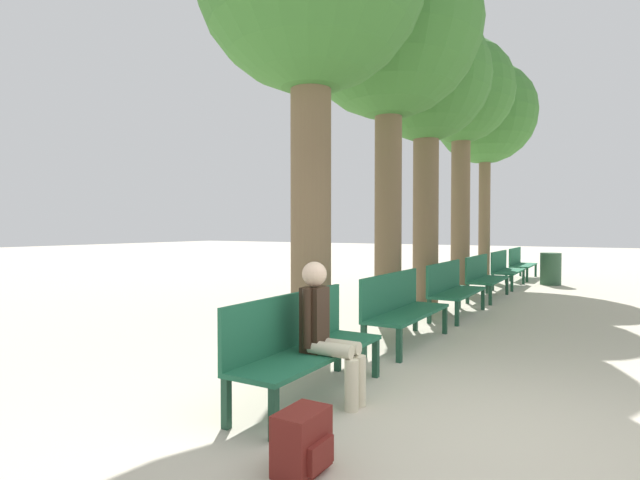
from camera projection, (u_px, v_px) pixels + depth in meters
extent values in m
plane|color=beige|center=(483.00, 439.00, 3.62)|extent=(80.00, 80.00, 0.00)
cube|color=#1E6042|center=(312.00, 353.00, 4.45)|extent=(0.54, 1.87, 0.04)
cube|color=#1E6042|center=(289.00, 321.00, 4.57)|extent=(0.04, 1.87, 0.50)
cube|color=#19422D|center=(274.00, 414.00, 3.58)|extent=(0.06, 0.06, 0.39)
cube|color=#19422D|center=(376.00, 358.00, 5.11)|extent=(0.06, 0.06, 0.39)
cube|color=#19422D|center=(226.00, 403.00, 3.80)|extent=(0.06, 0.06, 0.39)
cube|color=#19422D|center=(338.00, 353.00, 5.34)|extent=(0.06, 0.06, 0.39)
cube|color=#1E6042|center=(408.00, 313.00, 6.54)|extent=(0.54, 1.87, 0.04)
cube|color=#1E6042|center=(391.00, 292.00, 6.66)|extent=(0.04, 1.87, 0.50)
cube|color=#19422D|center=(399.00, 345.00, 5.67)|extent=(0.06, 0.06, 0.39)
cube|color=#19422D|center=(445.00, 320.00, 7.20)|extent=(0.06, 0.06, 0.39)
cube|color=#19422D|center=(364.00, 341.00, 5.89)|extent=(0.06, 0.06, 0.39)
cube|color=#19422D|center=(415.00, 317.00, 7.43)|extent=(0.06, 0.06, 0.39)
cube|color=#1E6042|center=(458.00, 292.00, 8.63)|extent=(0.54, 1.87, 0.04)
cube|color=#1E6042|center=(444.00, 276.00, 8.75)|extent=(0.04, 1.87, 0.50)
cube|color=#19422D|center=(457.00, 314.00, 7.76)|extent=(0.06, 0.06, 0.39)
cube|color=#19422D|center=(483.00, 299.00, 9.29)|extent=(0.06, 0.06, 0.39)
cube|color=#19422D|center=(429.00, 311.00, 7.99)|extent=(0.06, 0.06, 0.39)
cube|color=#19422D|center=(459.00, 298.00, 9.52)|extent=(0.06, 0.06, 0.39)
cube|color=#1E6042|center=(489.00, 280.00, 10.72)|extent=(0.54, 1.87, 0.04)
cube|color=#1E6042|center=(477.00, 267.00, 10.84)|extent=(0.04, 1.87, 0.50)
cube|color=#19422D|center=(490.00, 295.00, 9.85)|extent=(0.06, 0.06, 0.39)
cube|color=#19422D|center=(507.00, 286.00, 11.38)|extent=(0.06, 0.06, 0.39)
cube|color=#19422D|center=(468.00, 294.00, 10.08)|extent=(0.06, 0.06, 0.39)
cube|color=#19422D|center=(487.00, 285.00, 11.61)|extent=(0.06, 0.06, 0.39)
cube|color=#1E6042|center=(509.00, 271.00, 12.81)|extent=(0.54, 1.87, 0.04)
cube|color=#1E6042|center=(499.00, 261.00, 12.93)|extent=(0.04, 1.87, 0.50)
cube|color=#19422D|center=(512.00, 283.00, 11.94)|extent=(0.06, 0.06, 0.39)
cube|color=#19422D|center=(524.00, 277.00, 13.47)|extent=(0.06, 0.06, 0.39)
cube|color=#19422D|center=(493.00, 282.00, 12.17)|extent=(0.06, 0.06, 0.39)
cube|color=#19422D|center=(506.00, 276.00, 13.70)|extent=(0.06, 0.06, 0.39)
cube|color=#1E6042|center=(524.00, 265.00, 14.91)|extent=(0.54, 1.87, 0.04)
cube|color=#1E6042|center=(515.00, 256.00, 15.02)|extent=(0.04, 1.87, 0.50)
cube|color=#19422D|center=(527.00, 275.00, 14.03)|extent=(0.06, 0.06, 0.39)
cube|color=#19422D|center=(536.00, 270.00, 15.56)|extent=(0.06, 0.06, 0.39)
cube|color=#19422D|center=(510.00, 274.00, 14.26)|extent=(0.06, 0.06, 0.39)
cube|color=#19422D|center=(520.00, 270.00, 15.79)|extent=(0.06, 0.06, 0.39)
cylinder|color=brown|center=(311.00, 196.00, 6.23)|extent=(0.51, 0.51, 3.87)
cylinder|color=brown|center=(388.00, 198.00, 8.36)|extent=(0.45, 0.45, 4.06)
sphere|color=#38702D|center=(389.00, 25.00, 8.29)|extent=(3.08, 3.08, 3.08)
cylinder|color=brown|center=(426.00, 208.00, 10.04)|extent=(0.51, 0.51, 3.84)
sphere|color=#38702D|center=(426.00, 77.00, 9.97)|extent=(2.54, 2.54, 2.54)
cylinder|color=brown|center=(460.00, 205.00, 12.30)|extent=(0.46, 0.46, 4.20)
sphere|color=#38702D|center=(461.00, 91.00, 12.23)|extent=(2.55, 2.55, 2.55)
cylinder|color=brown|center=(484.00, 211.00, 14.58)|extent=(0.33, 0.33, 4.07)
sphere|color=#38702D|center=(485.00, 113.00, 14.51)|extent=(2.91, 2.91, 2.91)
cylinder|color=beige|center=(330.00, 349.00, 4.27)|extent=(0.41, 0.12, 0.12)
cylinder|color=beige|center=(352.00, 385.00, 4.17)|extent=(0.12, 0.12, 0.43)
cylinder|color=beige|center=(338.00, 346.00, 4.39)|extent=(0.41, 0.12, 0.12)
cylinder|color=beige|center=(359.00, 381.00, 4.30)|extent=(0.12, 0.12, 0.43)
cube|color=black|center=(314.00, 319.00, 4.43)|extent=(0.19, 0.22, 0.58)
cylinder|color=black|center=(307.00, 318.00, 4.32)|extent=(0.08, 0.08, 0.52)
cylinder|color=black|center=(321.00, 314.00, 4.53)|extent=(0.08, 0.08, 0.52)
sphere|color=beige|center=(314.00, 274.00, 4.42)|extent=(0.22, 0.22, 0.22)
cube|color=maroon|center=(302.00, 441.00, 3.14)|extent=(0.24, 0.37, 0.39)
cube|color=maroon|center=(321.00, 455.00, 3.07)|extent=(0.04, 0.26, 0.17)
cylinder|color=#2D5138|center=(551.00, 269.00, 13.38)|extent=(0.53, 0.53, 0.86)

